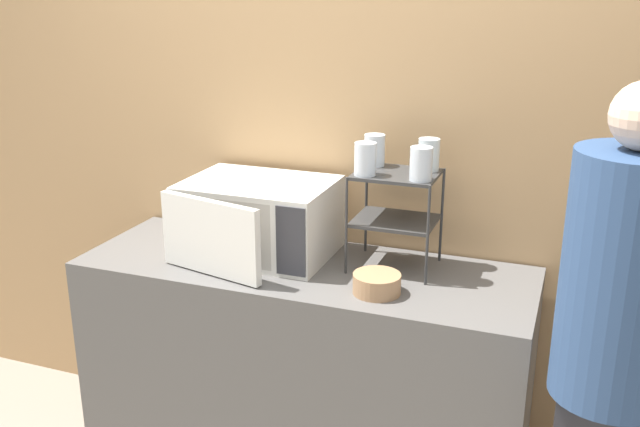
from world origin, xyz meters
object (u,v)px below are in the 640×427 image
at_px(glass_front_left, 365,159).
at_px(glass_front_right, 421,164).
at_px(bowl, 377,284).
at_px(dish_rack, 396,200).
at_px(glass_back_left, 374,150).
at_px(person, 613,345).
at_px(microwave, 257,219).
at_px(glass_back_right, 429,155).

relative_size(glass_front_left, glass_front_right, 1.00).
xyz_separation_m(glass_front_right, bowl, (-0.09, -0.17, -0.38)).
bearing_deg(glass_front_left, bowl, -59.48).
relative_size(dish_rack, glass_back_left, 3.09).
bearing_deg(person, dish_rack, 150.58).
bearing_deg(glass_back_left, dish_rack, -33.97).
xyz_separation_m(glass_front_right, glass_back_left, (-0.20, 0.14, 0.00)).
height_order(glass_front_left, person, person).
height_order(microwave, glass_back_left, glass_back_left).
xyz_separation_m(microwave, glass_front_right, (0.62, -0.01, 0.27)).
xyz_separation_m(glass_front_left, glass_back_left, (-0.01, 0.14, 0.00)).
height_order(microwave, person, person).
relative_size(microwave, person, 0.33).
relative_size(glass_back_left, person, 0.07).
bearing_deg(glass_front_left, glass_back_left, 93.39).
relative_size(glass_back_right, person, 0.07).
bearing_deg(glass_back_right, glass_back_left, 179.90).
relative_size(glass_front_left, bowl, 0.71).
relative_size(glass_front_left, person, 0.07).
xyz_separation_m(bowl, person, (0.73, -0.17, 0.00)).
xyz_separation_m(dish_rack, bowl, (0.01, -0.24, -0.22)).
xyz_separation_m(glass_front_right, person, (0.64, -0.35, -0.38)).
distance_m(glass_front_right, glass_back_left, 0.25).
bearing_deg(glass_back_left, bowl, -70.60).
height_order(glass_back_right, bowl, glass_back_right).
height_order(glass_front_left, glass_back_left, same).
bearing_deg(dish_rack, bowl, -88.33).
distance_m(glass_back_right, glass_back_left, 0.20).
xyz_separation_m(microwave, glass_front_left, (0.43, -0.01, 0.27)).
distance_m(glass_back_right, bowl, 0.50).
bearing_deg(person, glass_back_right, 142.94).
bearing_deg(person, glass_back_left, 150.00).
xyz_separation_m(dish_rack, person, (0.74, -0.42, -0.22)).
height_order(dish_rack, person, person).
relative_size(microwave, glass_back_left, 4.82).
xyz_separation_m(dish_rack, glass_front_left, (-0.10, -0.07, 0.16)).
bearing_deg(dish_rack, glass_front_left, -143.35).
distance_m(microwave, glass_back_left, 0.51).
height_order(glass_front_left, bowl, glass_front_left).
bearing_deg(glass_back_left, glass_front_right, -34.39).
relative_size(glass_back_right, glass_front_right, 1.00).
distance_m(glass_front_right, bowl, 0.43).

